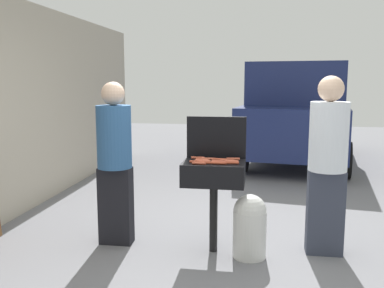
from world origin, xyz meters
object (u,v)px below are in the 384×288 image
object	(u,v)px
hot_dog_12	(218,161)
propane_tank	(250,225)
hot_dog_1	(218,162)
hot_dog_5	(204,161)
hot_dog_14	(232,163)
hot_dog_4	(203,160)
hot_dog_11	(233,159)
hot_dog_0	(228,161)
hot_dog_15	(220,159)
hot_dog_10	(196,162)
hot_dog_6	(199,163)
person_right	(328,159)
hot_dog_7	(232,162)
hot_dog_3	(202,160)
hot_dog_8	(219,163)
hot_dog_9	(206,163)
person_left	(115,158)
parked_minivan	(298,112)
bbq_grill	(214,176)
hot_dog_2	(198,158)

from	to	relation	value
hot_dog_12	propane_tank	bearing A→B (deg)	-10.76
hot_dog_1	propane_tank	size ratio (longest dim) A/B	0.21
hot_dog_5	hot_dog_14	distance (m)	0.27
hot_dog_4	hot_dog_11	distance (m)	0.30
hot_dog_1	hot_dog_14	world-z (taller)	same
hot_dog_0	hot_dog_15	bearing A→B (deg)	146.12
hot_dog_4	hot_dog_11	world-z (taller)	same
hot_dog_0	hot_dog_11	world-z (taller)	same
hot_dog_10	propane_tank	size ratio (longest dim) A/B	0.21
hot_dog_0	propane_tank	distance (m)	0.65
hot_dog_11	hot_dog_12	world-z (taller)	same
hot_dog_12	hot_dog_15	bearing A→B (deg)	84.38
hot_dog_5	hot_dog_6	world-z (taller)	same
hot_dog_6	hot_dog_14	world-z (taller)	same
hot_dog_0	person_right	size ratio (longest dim) A/B	0.08
hot_dog_6	hot_dog_7	world-z (taller)	same
hot_dog_0	hot_dog_3	world-z (taller)	same
hot_dog_7	hot_dog_10	world-z (taller)	same
hot_dog_4	hot_dog_14	world-z (taller)	same
hot_dog_8	person_right	size ratio (longest dim) A/B	0.08
hot_dog_5	hot_dog_14	size ratio (longest dim) A/B	1.00
hot_dog_9	person_right	size ratio (longest dim) A/B	0.08
hot_dog_15	person_left	bearing A→B (deg)	179.64
hot_dog_9	hot_dog_5	bearing A→B (deg)	114.53
hot_dog_11	hot_dog_10	bearing A→B (deg)	-149.03
hot_dog_8	hot_dog_4	bearing A→B (deg)	140.58
hot_dog_0	hot_dog_15	size ratio (longest dim) A/B	1.00
hot_dog_6	hot_dog_10	bearing A→B (deg)	115.83
hot_dog_6	person_left	size ratio (longest dim) A/B	0.08
hot_dog_8	hot_dog_3	bearing A→B (deg)	147.84
hot_dog_9	parked_minivan	distance (m)	5.38
person_left	hot_dog_9	bearing A→B (deg)	-18.91
hot_dog_12	hot_dog_14	size ratio (longest dim) A/B	1.00
hot_dog_3	hot_dog_12	bearing A→B (deg)	-3.23
hot_dog_6	hot_dog_11	xyz separation A→B (m)	(0.30, 0.27, 0.00)
hot_dog_3	hot_dog_8	world-z (taller)	same
hot_dog_5	hot_dog_11	size ratio (longest dim) A/B	1.00
person_right	parked_minivan	distance (m)	4.99
hot_dog_7	hot_dog_12	xyz separation A→B (m)	(-0.13, 0.01, 0.00)
hot_dog_1	hot_dog_11	distance (m)	0.23
hot_dog_9	hot_dog_14	xyz separation A→B (m)	(0.24, 0.03, 0.00)
hot_dog_6	hot_dog_15	xyz separation A→B (m)	(0.18, 0.22, 0.00)
hot_dog_14	hot_dog_9	bearing A→B (deg)	-173.20
hot_dog_5	parked_minivan	size ratio (longest dim) A/B	0.03
hot_dog_0	parked_minivan	xyz separation A→B (m)	(1.10, 5.10, 0.10)
bbq_grill	hot_dog_3	xyz separation A→B (m)	(-0.11, -0.02, 0.16)
hot_dog_2	hot_dog_12	xyz separation A→B (m)	(0.22, -0.14, 0.00)
hot_dog_5	hot_dog_15	xyz separation A→B (m)	(0.14, 0.12, 0.00)
hot_dog_11	hot_dog_1	bearing A→B (deg)	-123.63
hot_dog_0	hot_dog_1	size ratio (longest dim) A/B	1.00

